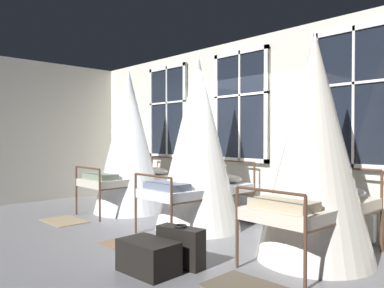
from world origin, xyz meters
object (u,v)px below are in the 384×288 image
Objects in this scene: cot_first at (129,143)px; cot_second at (198,144)px; travel_trunk at (148,257)px; cot_third at (314,149)px; suitcase_dark at (181,247)px.

cot_first is 1.00× the size of cot_second.
travel_trunk is at bearing -148.70° from cot_second.
suitcase_dark is (-0.90, -1.32, -1.09)m from cot_third.
cot_second is 2.10m from suitcase_dark.
cot_second is at bearing -90.59° from cot_first.
suitcase_dark is 0.40m from travel_trunk.
cot_first reaches higher than travel_trunk.
cot_third is (3.96, -0.06, -0.03)m from cot_first.
cot_third is 4.60× the size of suitcase_dark.
cot_third is at bearing -90.97° from cot_second.
cot_second is 2.36m from travel_trunk.
cot_third is 2.28m from travel_trunk.
travel_trunk is (1.04, -1.76, -1.17)m from cot_second.
cot_first reaches higher than suitcase_dark.
travel_trunk is (-0.99, -1.70, -1.14)m from cot_third.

